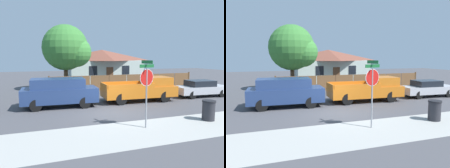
{
  "view_description": "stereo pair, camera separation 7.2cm",
  "coord_description": "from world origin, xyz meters",
  "views": [
    {
      "loc": [
        -4.2,
        -11.94,
        3.3
      ],
      "look_at": [
        0.28,
        0.8,
        1.6
      ],
      "focal_mm": 35.0,
      "sensor_mm": 36.0,
      "label": 1
    },
    {
      "loc": [
        -4.13,
        -11.96,
        3.3
      ],
      "look_at": [
        0.28,
        0.8,
        1.6
      ],
      "focal_mm": 35.0,
      "sensor_mm": 36.0,
      "label": 2
    }
  ],
  "objects": [
    {
      "name": "ground_plane",
      "position": [
        0.0,
        0.0,
        0.0
      ],
      "size": [
        80.0,
        80.0,
        0.0
      ],
      "primitive_type": "plane",
      "color": "#47474C"
    },
    {
      "name": "sidewalk_strip",
      "position": [
        0.0,
        -3.6,
        0.0
      ],
      "size": [
        36.0,
        3.2,
        0.01
      ],
      "color": "#A3A39E",
      "rests_on": "ground"
    },
    {
      "name": "wooden_fence",
      "position": [
        4.53,
        8.37,
        0.75
      ],
      "size": [
        15.36,
        0.12,
        1.59
      ],
      "color": "brown",
      "rests_on": "ground"
    },
    {
      "name": "house",
      "position": [
        4.49,
        16.99,
        2.19
      ],
      "size": [
        10.22,
        7.32,
        4.23
      ],
      "color": "#B2C1B7",
      "rests_on": "ground"
    },
    {
      "name": "oak_tree",
      "position": [
        -1.2,
        9.37,
        4.05
      ],
      "size": [
        4.57,
        4.35,
        6.34
      ],
      "color": "brown",
      "rests_on": "ground"
    },
    {
      "name": "red_suv",
      "position": [
        -2.76,
        2.5,
        1.02
      ],
      "size": [
        4.9,
        2.15,
        1.89
      ],
      "rotation": [
        0.0,
        0.0,
        -0.05
      ],
      "color": "navy",
      "rests_on": "ground"
    },
    {
      "name": "orange_pickup",
      "position": [
        3.24,
        2.48,
        0.88
      ],
      "size": [
        5.52,
        2.32,
        1.78
      ],
      "rotation": [
        0.0,
        0.0,
        -0.05
      ],
      "color": "orange",
      "rests_on": "ground"
    },
    {
      "name": "parked_sedan",
      "position": [
        8.72,
        2.5,
        0.7
      ],
      "size": [
        4.63,
        1.94,
        1.36
      ],
      "rotation": [
        0.0,
        0.0,
        -0.05
      ],
      "color": "#B7B7BC",
      "rests_on": "ground"
    },
    {
      "name": "stop_sign",
      "position": [
        0.57,
        -3.15,
        2.11
      ],
      "size": [
        0.81,
        0.73,
        3.13
      ],
      "rotation": [
        0.0,
        0.0,
        0.22
      ],
      "color": "gray",
      "rests_on": "ground"
    },
    {
      "name": "trash_bin",
      "position": [
        4.21,
        -3.16,
        0.53
      ],
      "size": [
        0.67,
        0.67,
        1.05
      ],
      "color": "#28282D",
      "rests_on": "ground"
    }
  ]
}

